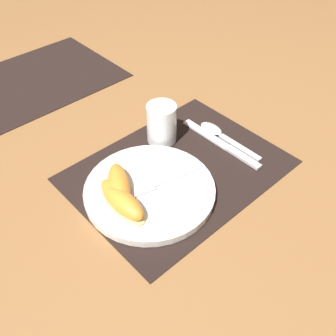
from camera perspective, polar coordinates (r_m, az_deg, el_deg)
The scene contains 11 objects.
ground_plane at distance 0.85m, azimuth 1.45°, elevation -0.36°, with size 3.00×3.00×0.00m, color olive.
placemat at distance 0.85m, azimuth 1.45°, elevation -0.26°, with size 0.44×0.33×0.00m.
placemat_far at distance 1.20m, azimuth -18.68°, elevation 12.00°, with size 0.44×0.33×0.00m.
plate at distance 0.79m, azimuth -2.68°, elevation -3.28°, with size 0.26×0.26×0.02m.
juice_glass at distance 0.89m, azimuth -0.93°, elevation 6.23°, with size 0.07×0.07×0.09m.
knife at distance 0.91m, azimuth 7.88°, elevation 3.42°, with size 0.02×0.23×0.01m.
spoon at distance 0.94m, azimuth 7.35°, elevation 5.02°, with size 0.03×0.18×0.01m.
fork at distance 0.79m, azimuth -1.67°, elevation -2.28°, with size 0.18×0.06×0.00m.
citrus_wedge_0 at distance 0.77m, azimuth -7.10°, elevation -2.81°, with size 0.11×0.14×0.04m.
citrus_wedge_1 at distance 0.75m, azimuth -7.51°, elevation -4.30°, with size 0.06×0.11×0.03m.
citrus_wedge_2 at distance 0.74m, azimuth -6.46°, elevation -5.14°, with size 0.05×0.11×0.04m.
Camera 1 is at (-0.43, -0.44, 0.59)m, focal length 42.00 mm.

